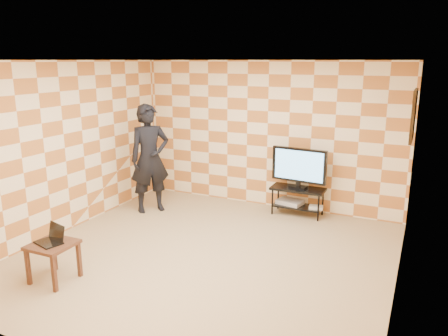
{
  "coord_description": "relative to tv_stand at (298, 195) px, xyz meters",
  "views": [
    {
      "loc": [
        2.65,
        -5.06,
        2.7
      ],
      "look_at": [
        0.0,
        0.6,
        1.15
      ],
      "focal_mm": 35.0,
      "sensor_mm": 36.0,
      "label": 1
    }
  ],
  "objects": [
    {
      "name": "floor",
      "position": [
        -0.7,
        -2.2,
        -0.36
      ],
      "size": [
        5.0,
        5.0,
        0.0
      ],
      "primitive_type": "plane",
      "color": "tan",
      "rests_on": "ground"
    },
    {
      "name": "dvd_player",
      "position": [
        -0.14,
        0.03,
        -0.16
      ],
      "size": [
        0.49,
        0.4,
        0.07
      ],
      "primitive_type": "cube",
      "rotation": [
        0.0,
        0.0,
        -0.2
      ],
      "color": "#B6B6B8",
      "rests_on": "tv_stand"
    },
    {
      "name": "laptop",
      "position": [
        -2.12,
        -3.61,
        0.19
      ],
      "size": [
        0.39,
        0.34,
        0.22
      ],
      "color": "black",
      "rests_on": "side_table"
    },
    {
      "name": "side_table",
      "position": [
        -2.1,
        -3.64,
        0.05
      ],
      "size": [
        0.51,
        0.51,
        0.5
      ],
      "color": "#372112",
      "rests_on": "floor"
    },
    {
      "name": "wall_back",
      "position": [
        -0.7,
        0.3,
        0.99
      ],
      "size": [
        5.0,
        0.02,
        2.7
      ],
      "primitive_type": "cube",
      "color": "#FFE7BB",
      "rests_on": "ground"
    },
    {
      "name": "wall_right",
      "position": [
        1.8,
        -2.2,
        0.99
      ],
      "size": [
        0.02,
        5.0,
        2.7
      ],
      "primitive_type": "cube",
      "color": "#FFE7BB",
      "rests_on": "ground"
    },
    {
      "name": "game_console",
      "position": [
        0.35,
        -0.04,
        -0.17
      ],
      "size": [
        0.26,
        0.21,
        0.05
      ],
      "primitive_type": "cube",
      "rotation": [
        0.0,
        0.0,
        0.15
      ],
      "color": "silver",
      "rests_on": "tv_stand"
    },
    {
      "name": "wall_front",
      "position": [
        -0.7,
        -4.7,
        0.99
      ],
      "size": [
        5.0,
        0.02,
        2.7
      ],
      "primitive_type": "cube",
      "color": "#FFE7BB",
      "rests_on": "ground"
    },
    {
      "name": "tv_stand",
      "position": [
        0.0,
        0.0,
        0.0
      ],
      "size": [
        0.94,
        0.42,
        0.5
      ],
      "color": "black",
      "rests_on": "floor"
    },
    {
      "name": "wall_left",
      "position": [
        -3.2,
        -2.2,
        0.99
      ],
      "size": [
        0.02,
        5.0,
        2.7
      ],
      "primitive_type": "cube",
      "color": "#FFE7BB",
      "rests_on": "ground"
    },
    {
      "name": "wall_art",
      "position": [
        1.77,
        -0.65,
        1.59
      ],
      "size": [
        0.04,
        0.72,
        0.72
      ],
      "color": "black",
      "rests_on": "wall_right"
    },
    {
      "name": "person",
      "position": [
        -2.5,
        -0.91,
        0.61
      ],
      "size": [
        0.82,
        0.85,
        1.96
      ],
      "primitive_type": "imported",
      "rotation": [
        0.0,
        0.0,
        0.88
      ],
      "color": "black",
      "rests_on": "floor"
    },
    {
      "name": "tv",
      "position": [
        0.0,
        -0.0,
        0.53
      ],
      "size": [
        0.99,
        0.22,
        0.72
      ],
      "color": "black",
      "rests_on": "tv_stand"
    },
    {
      "name": "ceiling",
      "position": [
        -0.7,
        -2.2,
        2.34
      ],
      "size": [
        5.0,
        5.0,
        0.02
      ],
      "primitive_type": "cube",
      "color": "white",
      "rests_on": "wall_back"
    }
  ]
}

